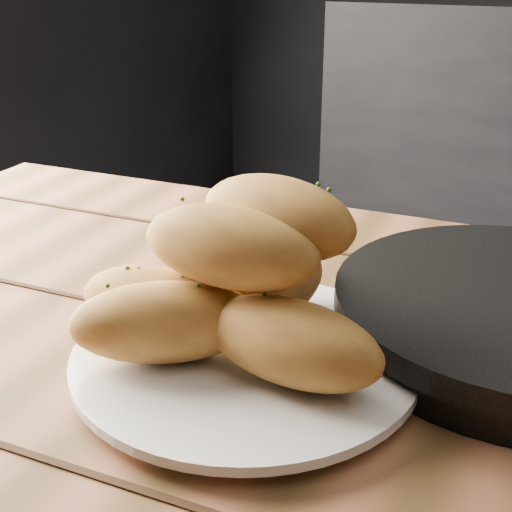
{
  "coord_description": "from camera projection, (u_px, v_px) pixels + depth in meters",
  "views": [
    {
      "loc": [
        -0.69,
        -0.77,
        1.06
      ],
      "look_at": [
        -0.89,
        -0.31,
        0.84
      ],
      "focal_mm": 50.0,
      "sensor_mm": 36.0,
      "label": 1
    }
  ],
  "objects": [
    {
      "name": "plate",
      "position": [
        246.0,
        360.0,
        0.56
      ],
      "size": [
        0.27,
        0.27,
        0.02
      ],
      "color": "white",
      "rests_on": "table"
    },
    {
      "name": "bread_rolls",
      "position": [
        230.0,
        288.0,
        0.54
      ],
      "size": [
        0.26,
        0.22,
        0.13
      ],
      "color": "gold",
      "rests_on": "plate"
    }
  ]
}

